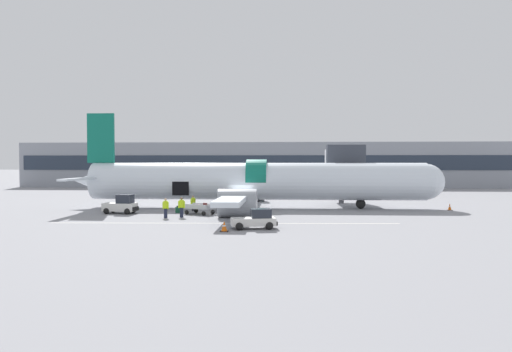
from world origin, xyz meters
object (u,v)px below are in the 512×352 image
Objects in this scene: ground_crew_supervisor at (248,204)px; ground_crew_helper at (230,204)px; ground_crew_driver at (193,203)px; baggage_tug_mid at (121,205)px; ground_crew_loader_b at (182,207)px; baggage_cart_loading at (200,209)px; baggage_tug_lead at (255,220)px; suitcase_on_tarmac_upright at (178,210)px; ground_crew_loader_a at (166,208)px; airplane at (253,182)px.

ground_crew_helper is (-1.62, -0.59, 0.06)m from ground_crew_supervisor.
ground_crew_supervisor is (5.50, -1.55, 0.05)m from ground_crew_driver.
baggage_tug_mid is 1.86× the size of ground_crew_loader_b.
ground_crew_driver is 5.72m from ground_crew_supervisor.
baggage_tug_mid is at bearing 178.04° from baggage_cart_loading.
ground_crew_loader_b is 1.01× the size of ground_crew_helper.
ground_crew_supervisor is at bearing 31.64° from ground_crew_loader_b.
ground_crew_supervisor reaches higher than baggage_tug_lead.
suitcase_on_tarmac_upright is at bearing -179.34° from ground_crew_supervisor.
baggage_tug_lead reaches higher than suitcase_on_tarmac_upright.
baggage_tug_mid is 1.92× the size of ground_crew_loader_a.
baggage_cart_loading is 2.12× the size of ground_crew_loader_a.
airplane reaches higher than ground_crew_supervisor.
ground_crew_loader_b is at bearing -117.67° from baggage_cart_loading.
ground_crew_loader_a is (-8.11, 5.90, 0.27)m from baggage_tug_lead.
suitcase_on_tarmac_upright is (-2.30, 0.99, -0.22)m from baggage_cart_loading.
ground_crew_loader_b is at bearing -123.90° from airplane.
baggage_cart_loading is 2.05× the size of ground_crew_loader_b.
baggage_tug_mid is 5.93m from ground_crew_loader_a.
ground_crew_driver reaches higher than baggage_tug_lead.
baggage_cart_loading is 4.45m from ground_crew_supervisor.
airplane is 13.43m from baggage_tug_mid.
ground_crew_helper is (-1.74, -5.59, -1.81)m from airplane.
airplane is at bearing 31.56° from ground_crew_driver.
ground_crew_loader_b is 1.14× the size of ground_crew_driver.
suitcase_on_tarmac_upright is at bearing 128.96° from baggage_tug_lead.
ground_crew_supervisor is at bearing 30.20° from ground_crew_loader_a.
baggage_tug_mid reaches higher than suitcase_on_tarmac_upright.
baggage_tug_lead is 15.95m from baggage_tug_mid.
ground_crew_supervisor is 2.38× the size of suitcase_on_tarmac_upright.
baggage_cart_loading is at bearing -169.94° from ground_crew_helper.
baggage_tug_lead reaches higher than baggage_cart_loading.
ground_crew_driver is (0.03, 4.96, -0.12)m from ground_crew_loader_b.
ground_crew_helper is (-2.93, 9.27, 0.29)m from baggage_tug_lead.
airplane is 10.29m from ground_crew_loader_b.
baggage_cart_loading is 5.28× the size of suitcase_on_tarmac_upright.
ground_crew_loader_b reaches higher than baggage_tug_lead.
baggage_cart_loading is 3.84m from ground_crew_loader_a.
ground_crew_loader_b is 3.56m from suitcase_on_tarmac_upright.
ground_crew_helper reaches higher than suitcase_on_tarmac_upright.
ground_crew_loader_a is at bearing -32.06° from baggage_tug_mid.
suitcase_on_tarmac_upright is (-6.60, -0.08, -0.57)m from ground_crew_supervisor.
ground_crew_loader_b is (-1.23, -2.34, 0.41)m from baggage_cart_loading.
airplane is 11.46m from ground_crew_loader_a.
baggage_tug_lead is 0.96× the size of baggage_cart_loading.
baggage_tug_mid is 2.01× the size of ground_crew_supervisor.
ground_crew_supervisor is at bearing -91.37° from airplane.
ground_crew_supervisor is (4.30, 1.06, 0.35)m from baggage_cart_loading.
baggage_tug_mid reaches higher than ground_crew_helper.
baggage_tug_lead is at bearing -36.05° from ground_crew_loader_a.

